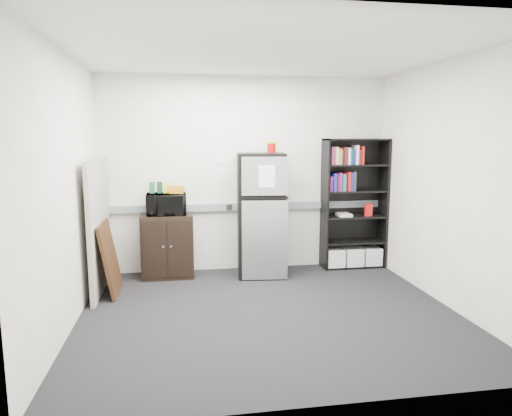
{
  "coord_description": "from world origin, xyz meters",
  "views": [
    {
      "loc": [
        -0.89,
        -4.58,
        1.87
      ],
      "look_at": [
        -0.0,
        0.9,
        1.0
      ],
      "focal_mm": 32.0,
      "sensor_mm": 36.0,
      "label": 1
    }
  ],
  "objects_px": {
    "refrigerator": "(261,215)",
    "cabinet": "(168,246)",
    "bookshelf": "(354,205)",
    "microwave": "(166,204)",
    "cubicle_partition": "(99,225)"
  },
  "relations": [
    {
      "from": "refrigerator",
      "to": "cabinet",
      "type": "bearing_deg",
      "value": -178.19
    },
    {
      "from": "bookshelf",
      "to": "microwave",
      "type": "relative_size",
      "value": 3.61
    },
    {
      "from": "cabinet",
      "to": "microwave",
      "type": "bearing_deg",
      "value": -90.0
    },
    {
      "from": "microwave",
      "to": "cubicle_partition",
      "type": "bearing_deg",
      "value": -153.95
    },
    {
      "from": "cabinet",
      "to": "microwave",
      "type": "height_order",
      "value": "microwave"
    },
    {
      "from": "bookshelf",
      "to": "cabinet",
      "type": "height_order",
      "value": "bookshelf"
    },
    {
      "from": "bookshelf",
      "to": "microwave",
      "type": "xyz_separation_m",
      "value": [
        -2.64,
        -0.08,
        0.08
      ]
    },
    {
      "from": "bookshelf",
      "to": "cubicle_partition",
      "type": "relative_size",
      "value": 1.14
    },
    {
      "from": "bookshelf",
      "to": "cubicle_partition",
      "type": "bearing_deg",
      "value": -171.94
    },
    {
      "from": "microwave",
      "to": "bookshelf",
      "type": "bearing_deg",
      "value": 0.76
    },
    {
      "from": "bookshelf",
      "to": "cabinet",
      "type": "relative_size",
      "value": 2.17
    },
    {
      "from": "cabinet",
      "to": "refrigerator",
      "type": "bearing_deg",
      "value": -3.64
    },
    {
      "from": "cabinet",
      "to": "cubicle_partition",
      "type": "bearing_deg",
      "value": -152.06
    },
    {
      "from": "cubicle_partition",
      "to": "refrigerator",
      "type": "xyz_separation_m",
      "value": [
        2.05,
        0.34,
        0.02
      ]
    },
    {
      "from": "microwave",
      "to": "refrigerator",
      "type": "xyz_separation_m",
      "value": [
        1.26,
        -0.06,
        -0.17
      ]
    }
  ]
}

